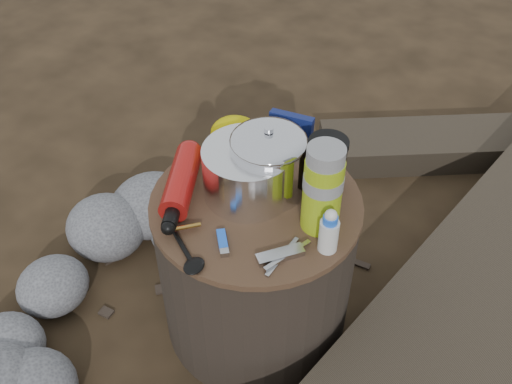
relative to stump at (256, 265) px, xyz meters
The scene contains 17 objects.
ground 0.22m from the stump, ahead, with size 60.00×60.00×0.00m, color #2F2316.
stump is the anchor object (origin of this frame).
rock_ring 0.44m from the stump, 161.15° to the right, with size 0.42×0.91×0.18m, color #5A5A5F, non-canonical shape.
log_main 0.65m from the stump, 32.88° to the left, with size 0.36×2.14×0.18m, color #30281F.
log_small 1.13m from the stump, 69.51° to the left, with size 0.22×1.21×0.10m, color #30281F.
foil_windscreen 0.29m from the stump, 148.57° to the left, with size 0.21×0.21×0.13m, color white.
camping_pot 0.31m from the stump, 86.33° to the left, with size 0.17×0.17×0.17m, color silver.
fuel_bottle 0.31m from the stump, 162.48° to the right, with size 0.07×0.27×0.07m, color #A61613, non-canonical shape.
thermos 0.36m from the stump, ahead, with size 0.08×0.08×0.21m, color #93B014.
travel_mug 0.34m from the stump, 47.66° to the left, with size 0.09×0.09×0.13m, color black.
stuff_sack 0.33m from the stump, 132.77° to the left, with size 0.14×0.12×0.10m, color #CABA00.
food_pouch 0.34m from the stump, 89.75° to the left, with size 0.11×0.02×0.13m, color #0E1954.
lighter 0.27m from the stump, 91.15° to the right, with size 0.02×0.07×0.01m, color blue.
multitool 0.29m from the stump, 44.38° to the right, with size 0.03×0.10×0.01m, color #AAAAAF.
pot_grabber 0.29m from the stump, 43.17° to the right, with size 0.03×0.12×0.01m, color #AAAAAF, non-canonical shape.
spork 0.31m from the stump, 112.31° to the right, with size 0.03×0.16×0.01m, color black, non-canonical shape.
squeeze_bottle 0.34m from the stump, 14.59° to the right, with size 0.04×0.04×0.10m, color silver.
Camera 1 is at (0.48, -0.86, 1.39)m, focal length 41.79 mm.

